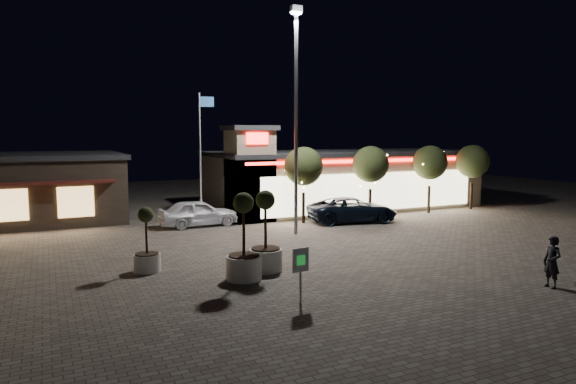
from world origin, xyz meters
name	(u,v)px	position (x,y,z in m)	size (l,w,h in m)	color
ground	(339,272)	(0.00, 0.00, 0.00)	(90.00, 90.00, 0.00)	#665D52
retail_building	(339,179)	(9.51, 15.82, 2.21)	(20.40, 8.40, 6.10)	gray
floodlight_pole	(296,107)	(2.00, 8.00, 7.02)	(0.60, 0.40, 12.38)	gray
flagpole	(202,148)	(-1.90, 13.00, 4.74)	(0.95, 0.10, 8.00)	white
string_tree_a	(304,166)	(4.00, 11.00, 3.56)	(2.42, 2.42, 4.79)	#332319
string_tree_b	(371,164)	(9.00, 11.00, 3.56)	(2.42, 2.42, 4.79)	#332319
string_tree_c	(430,163)	(14.00, 11.00, 3.56)	(2.42, 2.42, 4.79)	#332319
string_tree_d	(473,161)	(18.00, 11.00, 3.56)	(2.42, 2.42, 4.79)	#332319
pickup_truck	(353,210)	(7.01, 10.00, 0.79)	(2.63, 5.70, 1.58)	black
white_sedan	(198,213)	(-2.26, 12.74, 0.81)	(1.92, 4.78, 1.63)	white
pedestrian	(552,262)	(5.91, -5.07, 0.95)	(0.69, 0.45, 1.89)	black
planter_left	(147,252)	(-6.96, 3.42, 0.82)	(1.08, 1.08, 2.65)	silver
planter_mid	(244,253)	(-3.79, 0.72, 1.04)	(1.37, 1.37, 3.36)	silver
planter_right	(266,246)	(-2.56, 1.51, 1.02)	(1.35, 1.35, 3.31)	silver
valet_sign	(301,265)	(-3.09, -2.72, 1.30)	(0.61, 0.14, 1.85)	gray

